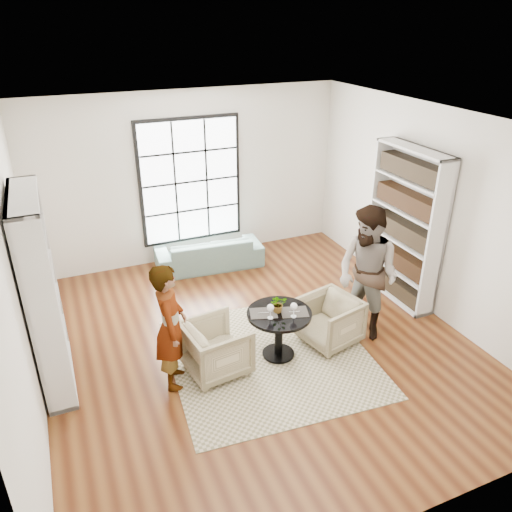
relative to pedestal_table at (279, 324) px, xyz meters
name	(u,v)px	position (x,y,z in m)	size (l,w,h in m)	color
ground	(257,342)	(-0.14, 0.38, -0.49)	(6.00, 6.00, 0.00)	brown
room_shell	(242,244)	(-0.14, 0.93, 0.77)	(6.00, 6.01, 6.00)	silver
rug	(270,357)	(-0.12, 0.00, -0.48)	(2.55, 2.55, 0.01)	tan
pedestal_table	(279,324)	(0.00, 0.00, 0.00)	(0.84, 0.84, 0.67)	black
sofa	(209,252)	(-0.02, 2.83, -0.22)	(1.86, 0.73, 0.54)	slate
armchair_left	(216,348)	(-0.85, 0.03, -0.15)	(0.73, 0.75, 0.68)	tan
armchair_right	(329,321)	(0.77, 0.02, -0.15)	(0.71, 0.73, 0.67)	#C7AF8E
person_left	(170,327)	(-1.40, 0.03, 0.32)	(0.59, 0.39, 1.61)	gray
person_right	(367,274)	(1.32, 0.02, 0.45)	(0.91, 0.71, 1.88)	gray
placemat_left	(263,313)	(-0.19, 0.06, 0.19)	(0.34, 0.26, 0.01)	#292724
placemat_right	(294,312)	(0.18, -0.07, 0.19)	(0.34, 0.26, 0.01)	#292724
cutlery_left	(263,313)	(-0.19, 0.06, 0.19)	(0.14, 0.22, 0.01)	silver
cutlery_right	(294,312)	(0.18, -0.07, 0.19)	(0.14, 0.22, 0.01)	silver
wine_glass_left	(270,308)	(-0.16, -0.07, 0.32)	(0.09, 0.09, 0.20)	silver
wine_glass_right	(294,307)	(0.12, -0.16, 0.33)	(0.09, 0.09, 0.20)	silver
flower_centerpiece	(278,304)	(0.00, 0.03, 0.30)	(0.21, 0.18, 0.24)	gray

